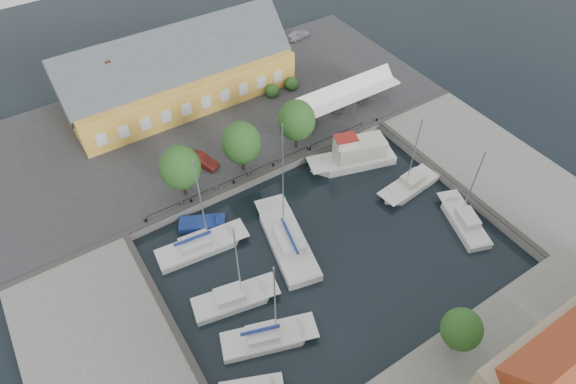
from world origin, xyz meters
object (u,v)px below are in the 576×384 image
at_px(east_boat_b, 409,186).
at_px(west_boat_d, 267,338).
at_px(car_silver, 298,34).
at_px(west_boat_c, 234,300).
at_px(west_boat_a, 200,247).
at_px(launch_nw, 201,224).
at_px(east_boat_c, 464,222).
at_px(center_sailboat, 287,242).
at_px(warehouse, 174,75).
at_px(trawler, 355,157).
at_px(car_red, 203,160).
at_px(tent_canopy, 346,93).

bearing_deg(east_boat_b, west_boat_d, -163.07).
bearing_deg(east_boat_b, car_silver, 78.29).
bearing_deg(west_boat_d, west_boat_c, 96.83).
height_order(west_boat_a, launch_nw, west_boat_a).
bearing_deg(east_boat_c, car_silver, 81.90).
relative_size(car_silver, center_sailboat, 0.26).
bearing_deg(warehouse, car_silver, 11.41).
bearing_deg(trawler, car_silver, 70.09).
bearing_deg(east_boat_b, launch_nw, 160.53).
bearing_deg(west_boat_d, car_red, 77.83).
bearing_deg(warehouse, center_sailboat, -91.18).
xyz_separation_m(trawler, west_boat_d, (-19.78, -13.25, -0.75)).
bearing_deg(launch_nw, east_boat_c, -32.52).
bearing_deg(car_silver, west_boat_d, 135.49).
bearing_deg(west_boat_c, east_boat_c, -11.23).
bearing_deg(warehouse, trawler, -60.19).
height_order(east_boat_b, west_boat_d, west_boat_d).
distance_m(car_silver, west_boat_c, 45.36).
xyz_separation_m(warehouse, launch_nw, (-6.64, -20.23, -4.34)).
height_order(warehouse, launch_nw, warehouse).
bearing_deg(trawler, warehouse, 119.81).
bearing_deg(tent_canopy, launch_nw, -164.67).
xyz_separation_m(warehouse, car_red, (-2.86, -13.22, -2.79)).
relative_size(tent_canopy, car_red, 3.64).
relative_size(west_boat_d, launch_nw, 2.18).
bearing_deg(east_boat_c, east_boat_b, 99.29).
height_order(car_silver, west_boat_a, west_boat_a).
xyz_separation_m(east_boat_b, west_boat_c, (-23.01, -2.05, 0.00)).
bearing_deg(launch_nw, warehouse, 71.84).
bearing_deg(east_boat_c, tent_canopy, 88.53).
distance_m(tent_canopy, west_boat_c, 29.62).
distance_m(tent_canopy, car_red, 19.58).
height_order(tent_canopy, car_silver, tent_canopy).
bearing_deg(warehouse, launch_nw, -108.16).
height_order(trawler, west_boat_c, west_boat_c).
bearing_deg(west_boat_c, launch_nw, 81.59).
distance_m(tent_canopy, east_boat_b, 14.51).
relative_size(car_silver, east_boat_b, 0.37).
xyz_separation_m(car_red, west_boat_a, (-5.16, -9.75, -1.36)).
relative_size(warehouse, west_boat_d, 2.59).
height_order(car_silver, center_sailboat, center_sailboat).
bearing_deg(car_red, trawler, -52.59).
height_order(warehouse, car_silver, warehouse).
height_order(car_silver, west_boat_c, west_boat_c).
bearing_deg(east_boat_c, west_boat_a, 154.02).
xyz_separation_m(warehouse, west_boat_a, (-8.02, -22.96, -4.16)).
relative_size(east_boat_b, east_boat_c, 1.06).
height_order(center_sailboat, launch_nw, center_sailboat).
distance_m(warehouse, car_silver, 22.23).
bearing_deg(west_boat_a, east_boat_b, -12.03).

